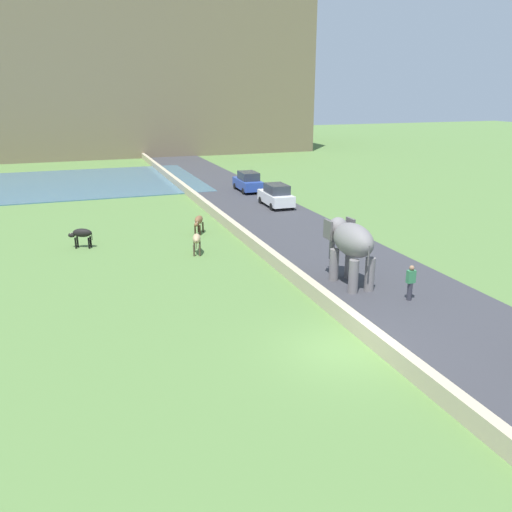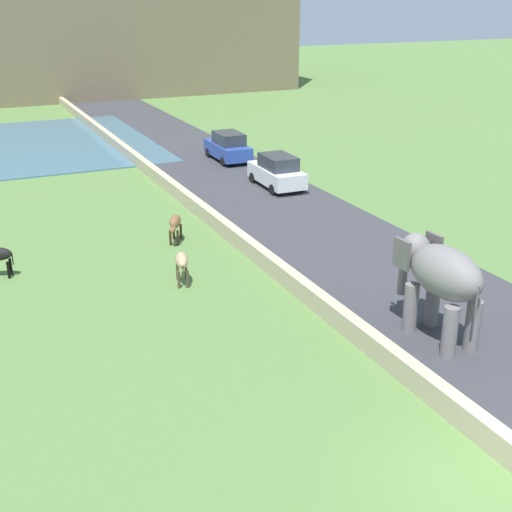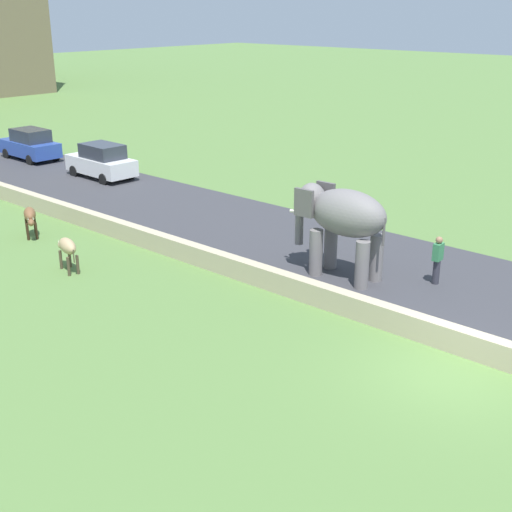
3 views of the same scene
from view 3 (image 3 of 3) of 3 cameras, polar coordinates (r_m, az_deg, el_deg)
The scene contains 9 objects.
ground_plane at distance 17.49m, azimuth 15.80°, elevation -9.45°, with size 220.00×220.00×0.00m, color #567A3D.
road_surface at distance 33.44m, azimuth -12.01°, elevation 5.15°, with size 7.00×120.00×0.06m, color #38383D.
barrier_wall at distance 29.70m, azimuth -15.58°, elevation 3.58°, with size 0.40×110.00×0.67m, color tan.
elephant at distance 22.05m, azimuth 7.09°, elevation 3.16°, with size 1.46×3.47×2.99m.
person_beside_elephant at distance 22.35m, azimuth 14.78°, elevation -0.29°, with size 0.36×0.22×1.63m.
car_blue at distance 41.78m, azimuth -18.19°, elevation 8.75°, with size 1.86×4.03×1.80m.
car_white at distance 36.24m, azimuth -12.66°, elevation 7.65°, with size 1.88×4.04×1.80m.
cow_tan at distance 23.66m, azimuth -15.36°, elevation 0.70°, with size 0.71×1.42×1.15m.
cow_brown at distance 27.60m, azimuth -18.20°, elevation 3.15°, with size 0.96×1.38×1.15m.
Camera 3 is at (-14.04, -6.19, 8.40)m, focal length 48.33 mm.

